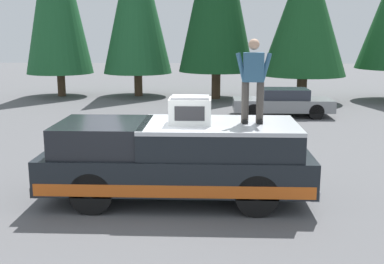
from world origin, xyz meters
The scene contains 6 objects.
ground_plane centered at (0.00, 0.00, 0.00)m, with size 90.00×90.00×0.00m, color #565659.
pickup_truck centered at (0.18, -0.46, 0.87)m, with size 2.01×5.54×1.65m.
compressor_unit centered at (0.09, -0.74, 1.93)m, with size 0.65×0.84×0.56m.
person_on_truck_bed centered at (0.22, -2.00, 2.55)m, with size 0.29×0.72×1.69m.
parked_car_grey centered at (10.45, -4.19, 0.58)m, with size 1.64×4.10×1.16m.
conifer_left centered at (14.69, -5.77, 4.52)m, with size 4.20×4.20×7.71m.
Camera 1 is at (-9.29, -1.15, 3.47)m, focal length 44.13 mm.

